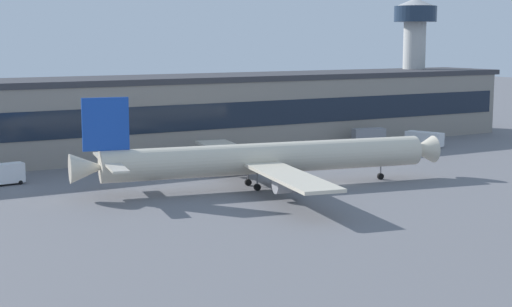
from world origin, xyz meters
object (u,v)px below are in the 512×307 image
control_tower (414,49)px  stair_truck (6,173)px  airliner (263,158)px  fuel_truck (424,138)px  catering_truck (369,137)px

control_tower → stair_truck: size_ratio=5.46×
airliner → stair_truck: 42.43m
fuel_truck → stair_truck: size_ratio=1.42×
stair_truck → catering_truck: 80.42m
fuel_truck → catering_truck: size_ratio=1.16×
stair_truck → catering_truck: bearing=4.5°
airliner → fuel_truck: (55.10, 23.32, -2.87)m
airliner → control_tower: size_ratio=1.82×
stair_truck → control_tower: bearing=13.0°
airliner → control_tower: control_tower is taller
airliner → control_tower: bearing=33.3°
control_tower → stair_truck: control_tower is taller
airliner → fuel_truck: airliner is taller
control_tower → catering_truck: (-28.89, -18.94, -18.83)m
control_tower → fuel_truck: size_ratio=3.85×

